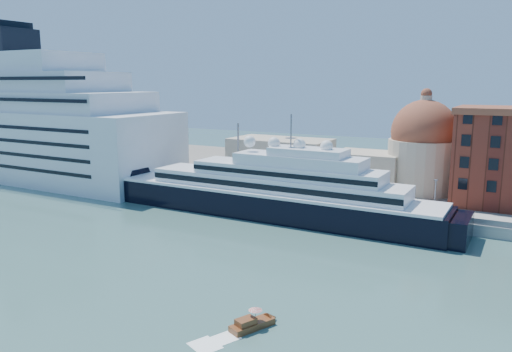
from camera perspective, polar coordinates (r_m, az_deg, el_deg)
The scene contains 9 objects.
ground at distance 95.93m, azimuth -1.94°, elevation -8.12°, with size 400.00×400.00×0.00m, color #3B6666.
quay at distance 124.78m, azimuth 6.13°, elevation -3.14°, with size 180.00×10.00×2.50m, color gray.
land at distance 162.58m, azimuth 11.80°, elevation -0.16°, with size 260.00×72.00×2.00m, color slate.
quay_fence at distance 120.33m, azimuth 5.31°, elevation -2.74°, with size 180.00×0.10×1.20m, color slate.
superyacht at distance 118.20m, azimuth -0.01°, elevation -2.07°, with size 93.71×12.99×28.01m.
service_barge at distance 131.42m, azimuth -9.09°, elevation -2.73°, with size 12.11×6.82×2.59m.
water_taxi at distance 66.11m, azimuth -0.55°, elevation -16.51°, with size 4.27×6.36×2.88m.
church at distance 142.82m, azimuth 12.31°, elevation 2.37°, with size 66.00×18.00×25.50m.
lamp_posts at distance 126.89m, azimuth 0.63°, elevation 1.11°, with size 120.80×2.40×18.00m.
Camera 1 is at (46.93, -77.76, 30.88)m, focal length 35.00 mm.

